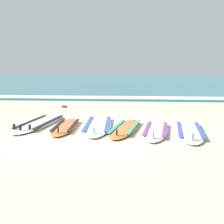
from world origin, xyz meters
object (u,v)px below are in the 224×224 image
surfboard_1 (66,126)px  surfboard_3 (125,128)px  surfboard_2 (98,125)px  surfboard_4 (156,130)px  surfboard_5 (189,131)px  surfboard_0 (40,123)px

surfboard_1 → surfboard_3: size_ratio=0.92×
surfboard_2 → surfboard_4: same height
surfboard_2 → surfboard_5: same height
surfboard_3 → surfboard_5: (1.34, -0.17, -0.00)m
surfboard_0 → surfboard_2: size_ratio=1.00×
surfboard_0 → surfboard_2: 1.42m
surfboard_1 → surfboard_3: 1.35m
surfboard_3 → surfboard_1: bearing=177.1°
surfboard_2 → surfboard_5: size_ratio=1.12×
surfboard_2 → surfboard_3: size_ratio=1.18×
surfboard_4 → surfboard_0: bearing=167.5°
surfboard_0 → surfboard_5: (3.40, -0.61, -0.00)m
surfboard_0 → surfboard_4: (2.71, -0.60, -0.00)m
surfboard_5 → surfboard_4: bearing=178.9°
surfboard_1 → surfboard_2: (0.70, 0.23, -0.00)m
surfboard_0 → surfboard_4: 2.77m
surfboard_1 → surfboard_4: bearing=-6.6°
surfboard_0 → surfboard_4: bearing=-12.5°
surfboard_1 → surfboard_0: bearing=152.7°
surfboard_0 → surfboard_5: bearing=-10.2°
surfboard_3 → surfboard_5: same height
surfboard_4 → surfboard_3: bearing=166.1°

